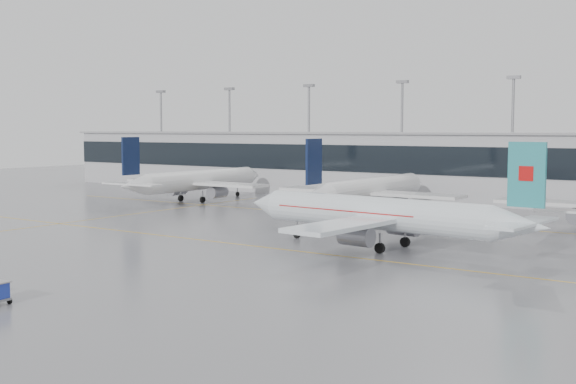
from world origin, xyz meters
The scene contains 11 objects.
ground centered at (0.00, 0.00, 0.00)m, with size 320.00×320.00×0.00m, color slate.
taxi_line_main centered at (0.00, 0.00, 0.01)m, with size 120.00×0.25×0.01m, color gold.
taxi_line_north centered at (0.00, 30.00, 0.01)m, with size 120.00×0.25×0.01m, color gold.
taxi_line_cross centered at (-30.00, 15.00, 0.01)m, with size 0.25×60.00×0.01m, color gold.
terminal centered at (0.00, 62.00, 6.00)m, with size 180.00×15.00×12.00m, color #A9A9AD.
terminal_glass centered at (0.00, 54.45, 7.50)m, with size 180.00×0.20×5.00m, color black.
terminal_roof centered at (0.00, 62.00, 12.20)m, with size 182.00×16.00×0.40m, color gray.
light_masts centered at (0.00, 68.00, 13.34)m, with size 156.40×1.00×22.60m.
air_canada_jet centered at (16.35, 6.46, 3.75)m, with size 37.33×30.18×11.80m.
parked_jet_b centered at (-35.00, 33.69, 3.71)m, with size 29.64×36.96×11.72m.
parked_jet_c centered at (0.00, 33.69, 3.71)m, with size 29.64×36.96×11.72m.
Camera 1 is at (51.75, -63.34, 13.00)m, focal length 45.00 mm.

